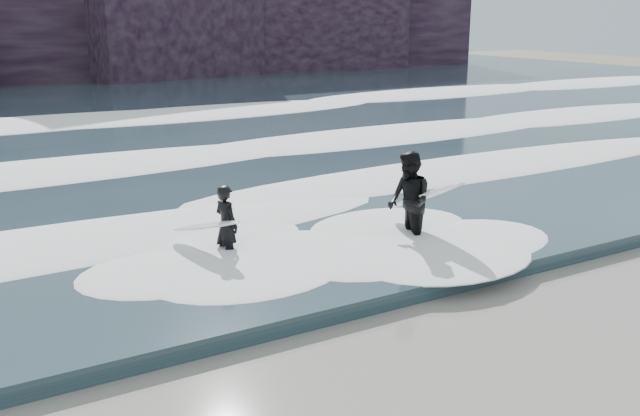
{
  "coord_description": "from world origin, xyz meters",
  "views": [
    {
      "loc": [
        -7.6,
        -5.58,
        4.69
      ],
      "look_at": [
        -0.83,
        5.88,
        1.0
      ],
      "focal_mm": 40.0,
      "sensor_mm": 36.0,
      "label": 1
    }
  ],
  "objects": [
    {
      "name": "sea",
      "position": [
        0.0,
        29.0,
        0.15
      ],
      "size": [
        90.0,
        52.0,
        0.3
      ],
      "primitive_type": "cube",
      "color": "#23353F",
      "rests_on": "ground"
    },
    {
      "name": "headland",
      "position": [
        0.0,
        46.0,
        5.0
      ],
      "size": [
        70.0,
        9.0,
        10.0
      ],
      "primitive_type": "cube",
      "color": "black",
      "rests_on": "ground"
    },
    {
      "name": "foam_near",
      "position": [
        0.0,
        9.0,
        0.4
      ],
      "size": [
        60.0,
        3.2,
        0.2
      ],
      "primitive_type": "ellipsoid",
      "color": "white",
      "rests_on": "sea"
    },
    {
      "name": "surfer_left",
      "position": [
        -2.66,
        6.45,
        0.78
      ],
      "size": [
        1.21,
        1.96,
        1.55
      ],
      "color": "black",
      "rests_on": "ground"
    },
    {
      "name": "foam_mid",
      "position": [
        0.0,
        16.0,
        0.42
      ],
      "size": [
        60.0,
        4.0,
        0.24
      ],
      "primitive_type": "ellipsoid",
      "color": "white",
      "rests_on": "sea"
    },
    {
      "name": "foam_far",
      "position": [
        0.0,
        25.0,
        0.45
      ],
      "size": [
        60.0,
        4.8,
        0.3
      ],
      "primitive_type": "ellipsoid",
      "color": "white",
      "rests_on": "sea"
    },
    {
      "name": "ground",
      "position": [
        0.0,
        0.0,
        0.0
      ],
      "size": [
        120.0,
        120.0,
        0.0
      ],
      "primitive_type": "plane",
      "color": "#8B7456",
      "rests_on": "ground"
    },
    {
      "name": "surfer_right",
      "position": [
        0.94,
        5.32,
        1.02
      ],
      "size": [
        1.26,
        2.16,
        2.03
      ],
      "color": "black",
      "rests_on": "ground"
    }
  ]
}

